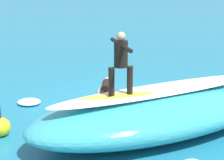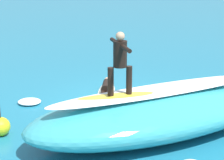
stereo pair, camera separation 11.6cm
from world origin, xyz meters
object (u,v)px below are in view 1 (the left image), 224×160
surfboard_paddling (106,92)px  surfer_paddling (106,88)px  buoy_marker (1,127)px  surfboard_riding (121,96)px  surfer_riding (121,59)px

surfboard_paddling → surfer_paddling: surfer_paddling is taller
surfboard_paddling → buoy_marker: bearing=146.0°
surfboard_riding → surfer_riding: surfer_riding is taller
surfer_riding → buoy_marker: size_ratio=1.84×
surfboard_paddling → surfer_paddling: 0.23m
surfer_paddling → surfer_riding: bearing=-170.6°
surfboard_riding → buoy_marker: 3.31m
surfboard_paddling → surfboard_riding: bearing=-170.9°
buoy_marker → surfboard_paddling: bearing=-139.6°
surfboard_riding → surfboard_paddling: 4.13m
surfer_riding → surfer_paddling: 4.29m
surfer_paddling → surfboard_paddling: bearing=0.0°
surfboard_riding → surfer_riding: size_ratio=1.45×
surfboard_paddling → surfer_paddling: size_ratio=1.34×
surfer_riding → buoy_marker: (3.01, -0.99, -1.93)m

